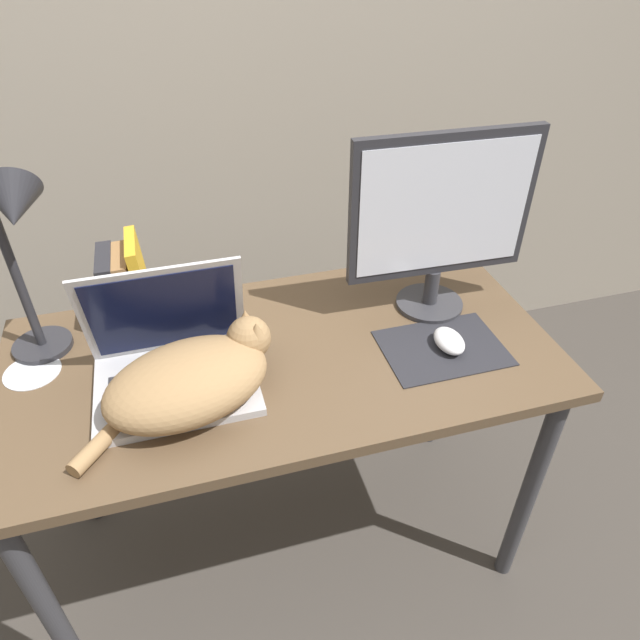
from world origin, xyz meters
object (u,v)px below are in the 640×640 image
object	(u,v)px
cat	(192,379)
cd_disc	(32,372)
external_monitor	(441,218)
desk_lamp	(19,239)
laptop	(173,363)
computer_mouse	(449,341)
book_row	(126,287)

from	to	relation	value
cat	cd_disc	size ratio (longest dim) A/B	3.51
external_monitor	desk_lamp	distance (m)	0.89
laptop	cat	size ratio (longest dim) A/B	0.79
laptop	desk_lamp	bearing A→B (deg)	146.35
cat	computer_mouse	xyz separation A→B (m)	(0.57, 0.02, -0.04)
external_monitor	cat	bearing A→B (deg)	-163.16
laptop	book_row	bearing A→B (deg)	108.71
computer_mouse	cd_disc	world-z (taller)	computer_mouse
external_monitor	desk_lamp	bearing A→B (deg)	176.17
cat	external_monitor	bearing A→B (deg)	16.84
laptop	computer_mouse	distance (m)	0.61
desk_lamp	cd_disc	size ratio (longest dim) A/B	3.64
external_monitor	computer_mouse	bearing A→B (deg)	-99.86
cat	desk_lamp	bearing A→B (deg)	139.33
external_monitor	cd_disc	xyz separation A→B (m)	(-0.93, 0.01, -0.24)
laptop	book_row	world-z (taller)	laptop
desk_lamp	cd_disc	xyz separation A→B (m)	(-0.05, -0.05, -0.29)
computer_mouse	cd_disc	distance (m)	0.92
cat	desk_lamp	size ratio (longest dim) A/B	0.96
laptop	external_monitor	distance (m)	0.67
desk_lamp	computer_mouse	bearing A→B (deg)	-14.79
laptop	cat	world-z (taller)	laptop
book_row	desk_lamp	xyz separation A→B (m)	(-0.16, -0.08, 0.19)
external_monitor	cd_disc	bearing A→B (deg)	179.61
laptop	external_monitor	bearing A→B (deg)	9.41
laptop	book_row	xyz separation A→B (m)	(-0.08, 0.24, 0.05)
cat	book_row	xyz separation A→B (m)	(-0.12, 0.32, 0.03)
computer_mouse	desk_lamp	bearing A→B (deg)	165.21
external_monitor	computer_mouse	distance (m)	0.28
external_monitor	cd_disc	distance (m)	0.97
external_monitor	computer_mouse	world-z (taller)	external_monitor
laptop	cd_disc	world-z (taller)	laptop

